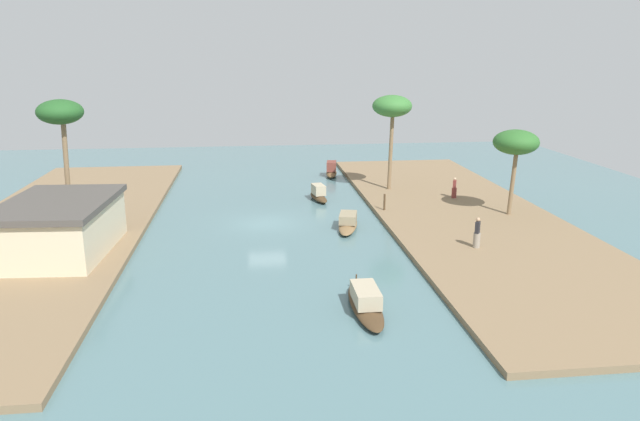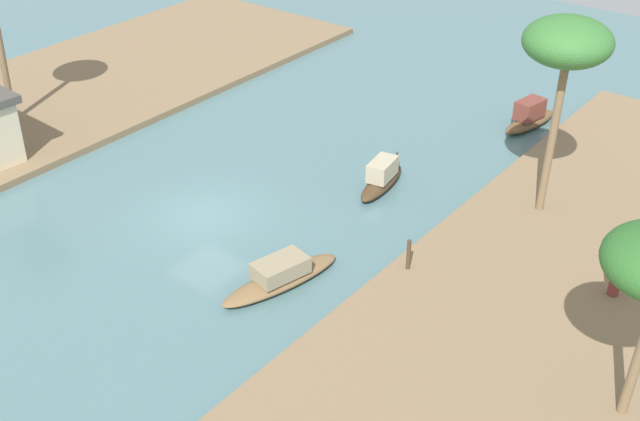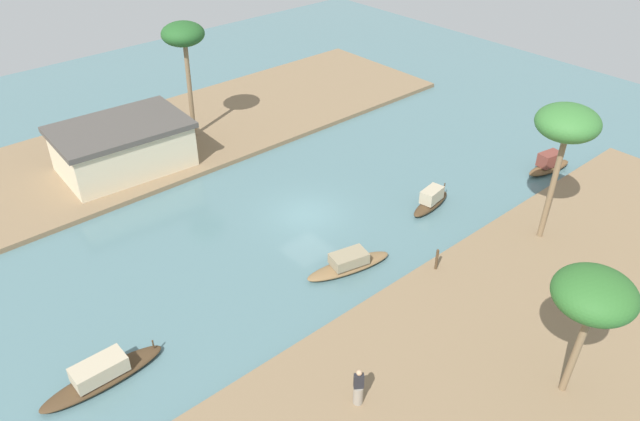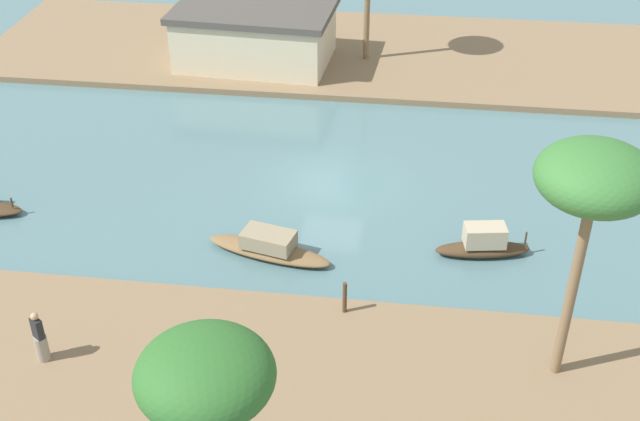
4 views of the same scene
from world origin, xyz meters
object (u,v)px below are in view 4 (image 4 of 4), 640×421
Objects in this scene: sampan_with_red_awning at (269,247)px; palm_tree_left_far at (595,181)px; palm_tree_left_near at (205,377)px; mooring_post at (345,297)px; riverside_building at (255,34)px; sampan_with_tall_canopy at (483,244)px; person_on_near_bank at (40,341)px.

palm_tree_left_far reaches higher than sampan_with_red_awning.
palm_tree_left_near is (0.93, -11.29, 4.79)m from sampan_with_red_awning.
mooring_post is 0.14× the size of riverside_building.
sampan_with_red_awning is 0.57× the size of riverside_building.
mooring_post is at bearing -67.50° from riverside_building.
riverside_building is at bearing 116.55° from sampan_with_tall_canopy.
sampan_with_tall_canopy is 3.06× the size of mooring_post.
sampan_with_red_awning is 4.33m from mooring_post.
sampan_with_red_awning is 0.64× the size of palm_tree_left_far.
sampan_with_tall_canopy is 8.90m from palm_tree_left_far.
person_on_near_bank is 9.14m from palm_tree_left_near.
riverside_building reaches higher than sampan_with_tall_canopy.
riverside_building is at bearing 99.51° from palm_tree_left_near.
palm_tree_left_near is (6.51, -4.90, 4.15)m from person_on_near_bank.
palm_tree_left_far is at bearing -16.46° from mooring_post.
riverside_building is at bearing 109.02° from mooring_post.
mooring_post is at bearing 163.54° from palm_tree_left_far.
sampan_with_red_awning is 12.30m from palm_tree_left_near.
mooring_post reaches higher than sampan_with_red_awning.
sampan_with_red_awning is 8.51m from person_on_near_bank.
palm_tree_left_near reaches higher than mooring_post.
person_on_near_bank is at bearing -158.86° from mooring_post.
riverside_building reaches higher than person_on_near_bank.
sampan_with_red_awning is 4.19× the size of mooring_post.
sampan_with_red_awning is 12.40m from palm_tree_left_far.
person_on_near_bank is at bearing -159.87° from sampan_with_tall_canopy.
mooring_post is at bearing -147.05° from sampan_with_tall_canopy.
person_on_near_bank is 0.21× the size of riverside_building.
palm_tree_left_far is (6.37, -1.88, 5.91)m from mooring_post.
sampan_with_tall_canopy is at bearing 61.89° from palm_tree_left_near.
palm_tree_left_near is 0.69× the size of riverside_building.
palm_tree_left_near is at bearing -1.45° from person_on_near_bank.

